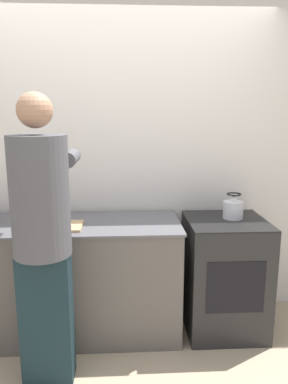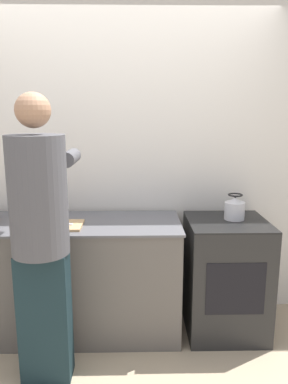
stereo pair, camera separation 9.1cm
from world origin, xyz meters
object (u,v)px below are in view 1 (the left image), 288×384
(person, at_px, (42,234))
(bowl_prep, at_px, (33,213))
(oven, at_px, (224,275))
(cutting_board, at_px, (60,226))
(kettle, at_px, (233,208))
(knife, at_px, (55,225))

(person, height_order, bowl_prep, person)
(oven, height_order, cutting_board, cutting_board)
(oven, distance_m, kettle, 0.54)
(bowl_prep, bearing_deg, person, -72.83)
(knife, distance_m, bowl_prep, 0.37)
(oven, relative_size, cutting_board, 2.88)
(person, height_order, cutting_board, person)
(cutting_board, height_order, knife, knife)
(kettle, height_order, bowl_prep, kettle)
(oven, xyz_separation_m, person, (-1.27, -0.52, 0.54))
(oven, relative_size, kettle, 4.54)
(bowl_prep, bearing_deg, cutting_board, -49.02)
(bowl_prep, bearing_deg, knife, -53.74)
(knife, height_order, bowl_prep, bowl_prep)
(oven, height_order, person, person)
(person, bearing_deg, cutting_board, 85.49)
(knife, bearing_deg, kettle, 11.26)
(cutting_board, bearing_deg, kettle, 6.02)
(kettle, distance_m, bowl_prep, 1.56)
(cutting_board, distance_m, bowl_prep, 0.39)
(oven, height_order, bowl_prep, bowl_prep)
(oven, distance_m, person, 1.48)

